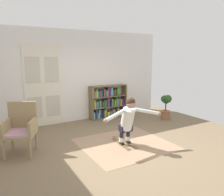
% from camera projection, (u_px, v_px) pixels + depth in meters
% --- Properties ---
extents(ground_plane, '(7.20, 7.20, 0.00)m').
position_uv_depth(ground_plane, '(122.00, 146.00, 5.20)').
color(ground_plane, '#766248').
extents(back_wall, '(6.00, 0.10, 2.90)m').
position_uv_depth(back_wall, '(79.00, 76.00, 7.16)').
color(back_wall, silver).
rests_on(back_wall, ground).
extents(double_door, '(1.22, 0.05, 2.45)m').
position_uv_depth(double_door, '(43.00, 85.00, 6.58)').
color(double_door, silver).
rests_on(double_door, ground).
extents(rug, '(2.05, 1.90, 0.01)m').
position_uv_depth(rug, '(125.00, 144.00, 5.32)').
color(rug, '#9B7A5D').
rests_on(rug, ground).
extents(bookshelf, '(1.34, 0.30, 1.11)m').
position_uv_depth(bookshelf, '(108.00, 103.00, 7.61)').
color(bookshelf, brown).
rests_on(bookshelf, ground).
extents(wicker_chair, '(0.80, 0.80, 1.10)m').
position_uv_depth(wicker_chair, '(21.00, 127.00, 4.72)').
color(wicker_chair, '#9C865E').
rests_on(wicker_chair, ground).
extents(potted_plant, '(0.34, 0.38, 0.83)m').
position_uv_depth(potted_plant, '(166.00, 106.00, 7.39)').
color(potted_plant, brown).
rests_on(potted_plant, ground).
extents(skis_pair, '(0.32, 0.79, 0.07)m').
position_uv_depth(skis_pair, '(124.00, 143.00, 5.34)').
color(skis_pair, brown).
rests_on(skis_pair, rug).
extents(person_skier, '(1.46, 0.59, 1.10)m').
position_uv_depth(person_skier, '(128.00, 118.00, 5.07)').
color(person_skier, white).
rests_on(person_skier, skis_pair).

